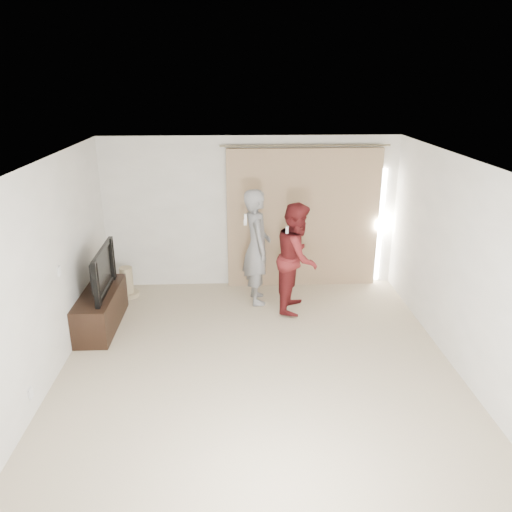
# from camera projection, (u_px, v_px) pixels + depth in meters

# --- Properties ---
(floor) EXTENTS (5.50, 5.50, 0.00)m
(floor) POSITION_uv_depth(u_px,v_px,m) (258.00, 366.00, 6.39)
(floor) COLOR #C2B392
(floor) RESTS_ON ground
(wall_back) EXTENTS (5.00, 0.04, 2.60)m
(wall_back) POSITION_uv_depth(u_px,v_px,m) (250.00, 213.00, 8.53)
(wall_back) COLOR white
(wall_back) RESTS_ON ground
(wall_left) EXTENTS (0.04, 5.50, 2.60)m
(wall_left) POSITION_uv_depth(u_px,v_px,m) (46.00, 276.00, 5.85)
(wall_left) COLOR white
(wall_left) RESTS_ON ground
(ceiling) EXTENTS (5.00, 5.50, 0.01)m
(ceiling) POSITION_uv_depth(u_px,v_px,m) (258.00, 163.00, 5.51)
(ceiling) COLOR white
(ceiling) RESTS_ON wall_back
(curtain) EXTENTS (2.80, 0.11, 2.46)m
(curtain) POSITION_uv_depth(u_px,v_px,m) (304.00, 219.00, 8.54)
(curtain) COLOR tan
(curtain) RESTS_ON ground
(tv_console) EXTENTS (0.49, 1.43, 0.55)m
(tv_console) POSITION_uv_depth(u_px,v_px,m) (101.00, 309.00, 7.33)
(tv_console) COLOR black
(tv_console) RESTS_ON ground
(tv) EXTENTS (0.18, 1.16, 0.67)m
(tv) POSITION_uv_depth(u_px,v_px,m) (96.00, 271.00, 7.13)
(tv) COLOR black
(tv) RESTS_ON tv_console
(scratching_post) EXTENTS (0.38, 0.38, 0.51)m
(scratching_post) POSITION_uv_depth(u_px,v_px,m) (127.00, 284.00, 8.38)
(scratching_post) COLOR tan
(scratching_post) RESTS_ON ground
(person_man) EXTENTS (0.53, 0.73, 1.88)m
(person_man) POSITION_uv_depth(u_px,v_px,m) (257.00, 247.00, 7.96)
(person_man) COLOR slate
(person_man) RESTS_ON ground
(person_woman) EXTENTS (0.85, 0.98, 1.73)m
(person_woman) POSITION_uv_depth(u_px,v_px,m) (297.00, 257.00, 7.71)
(person_woman) COLOR maroon
(person_woman) RESTS_ON ground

